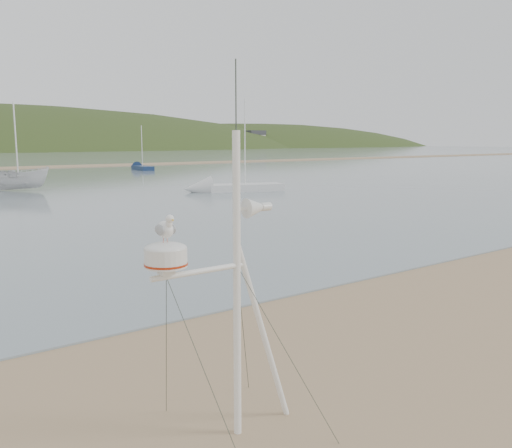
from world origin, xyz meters
TOP-DOWN VIEW (x-y plane):
  - mast_rig at (1.07, -0.23)m, footprint 2.03×2.16m
  - boat_white at (6.98, 36.13)m, footprint 2.35×2.34m
  - sailboat_blue_far at (25.98, 57.49)m, footprint 1.95×5.91m
  - sailboat_white_near at (18.17, 26.82)m, footprint 7.36×3.84m

SIDE VIEW (x-z plane):
  - sailboat_white_near at x=18.17m, z-range -3.26..3.86m
  - sailboat_blue_far at x=25.98m, z-range -2.60..3.21m
  - mast_rig at x=1.07m, z-range -1.18..3.39m
  - boat_white at x=6.98m, z-range 0.04..4.50m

